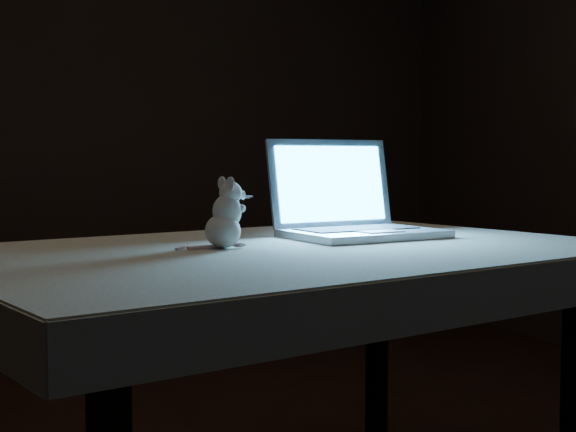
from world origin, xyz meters
name	(u,v)px	position (x,y,z in m)	size (l,w,h in m)	color
back_wall	(58,90)	(0.00, 2.50, 1.30)	(4.50, 0.04, 2.60)	black
table	(288,412)	(0.01, -0.25, 0.37)	(1.38, 0.89, 0.74)	black
tablecloth	(240,269)	(-0.08, -0.20, 0.70)	(1.48, 0.99, 0.10)	beige
laptop	(364,187)	(0.28, -0.12, 0.87)	(0.37, 0.33, 0.25)	silver
plush_mouse	(223,213)	(-0.13, -0.21, 0.83)	(0.11, 0.11, 0.16)	silver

